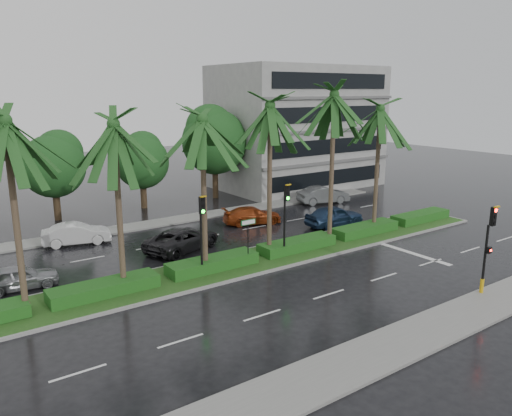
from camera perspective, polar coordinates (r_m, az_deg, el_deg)
ground at (r=28.42m, az=1.34°, el=-6.60°), size 120.00×120.00×0.00m
near_sidewalk at (r=21.76m, az=18.05°, el=-13.63°), size 40.00×2.40×0.12m
far_sidewalk at (r=38.27m, az=-9.44°, el=-1.42°), size 40.00×2.00×0.12m
median at (r=29.15m, az=0.16°, el=-5.91°), size 36.00×4.00×0.15m
hedge at (r=29.03m, az=0.16°, el=-5.21°), size 35.20×1.40×0.60m
lane_markings at (r=29.92m, az=6.53°, el=-5.63°), size 34.00×13.06×0.01m
palm_row at (r=26.89m, az=-2.04°, el=9.64°), size 26.30×4.20×10.09m
signal_near at (r=26.05m, az=25.00°, el=-3.96°), size 0.34×0.45×4.36m
signal_median_left at (r=25.68m, az=-6.21°, el=-1.84°), size 0.34×0.42×4.36m
signal_median_right at (r=28.66m, az=3.43°, el=-0.18°), size 0.34×0.42×4.36m
street_sign at (r=27.58m, az=-0.90°, el=-2.58°), size 0.95×0.09×2.60m
bg_trees at (r=42.93m, az=-11.44°, el=6.49°), size 32.88×5.89×8.50m
building at (r=51.52m, az=4.67°, el=9.19°), size 16.00×10.00×12.00m
car_silver at (r=27.63m, az=-25.43°, el=-7.16°), size 1.82×3.80×1.25m
car_white at (r=34.06m, az=-19.82°, el=-2.78°), size 2.40×4.44×1.39m
car_darkgrey at (r=31.18m, az=-8.40°, el=-3.53°), size 4.11×5.69×1.44m
car_red at (r=36.94m, az=-0.42°, el=-0.85°), size 2.92×4.68×1.26m
car_blue at (r=36.73m, az=8.92°, el=-0.89°), size 2.15×4.60×1.52m
car_grey at (r=44.01m, az=7.70°, el=1.49°), size 2.72×4.79×1.49m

